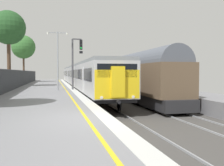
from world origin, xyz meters
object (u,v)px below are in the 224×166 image
object	(u,v)px
platform_lamp_mid	(58,56)
commuter_train_at_platform	(80,76)
background_tree_left	(8,29)
signal_gantry	(75,58)
freight_train_adjacent_track	(110,74)
background_tree_centre	(24,48)

from	to	relation	value
platform_lamp_mid	commuter_train_at_platform	bearing A→B (deg)	72.81
background_tree_left	signal_gantry	bearing A→B (deg)	-42.28
commuter_train_at_platform	freight_train_adjacent_track	size ratio (longest dim) A/B	1.04
commuter_train_at_platform	background_tree_centre	world-z (taller)	background_tree_centre
signal_gantry	platform_lamp_mid	xyz separation A→B (m)	(-1.73, -0.61, 0.14)
freight_train_adjacent_track	background_tree_left	xyz separation A→B (m)	(-12.88, -2.14, 5.47)
freight_train_adjacent_track	platform_lamp_mid	size ratio (longest dim) A/B	7.33
commuter_train_at_platform	background_tree_left	bearing A→B (deg)	-161.05
platform_lamp_mid	background_tree_centre	size ratio (longest dim) A/B	0.67
commuter_train_at_platform	signal_gantry	bearing A→B (deg)	-98.60
commuter_train_at_platform	background_tree_left	world-z (taller)	background_tree_left
signal_gantry	background_tree_left	bearing A→B (deg)	137.72
signal_gantry	background_tree_centre	xyz separation A→B (m)	(-7.28, 22.57, 2.99)
freight_train_adjacent_track	platform_lamp_mid	xyz separation A→B (m)	(-7.22, -9.47, 1.89)
commuter_train_at_platform	signal_gantry	world-z (taller)	signal_gantry
background_tree_centre	background_tree_left	bearing A→B (deg)	-90.41
signal_gantry	background_tree_centre	distance (m)	23.91
signal_gantry	background_tree_left	xyz separation A→B (m)	(-7.40, 6.73, 3.73)
background_tree_left	background_tree_centre	size ratio (longest dim) A/B	1.08
background_tree_centre	commuter_train_at_platform	bearing A→B (deg)	-55.61
background_tree_centre	freight_train_adjacent_track	bearing A→B (deg)	-47.05
commuter_train_at_platform	background_tree_left	size ratio (longest dim) A/B	4.73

